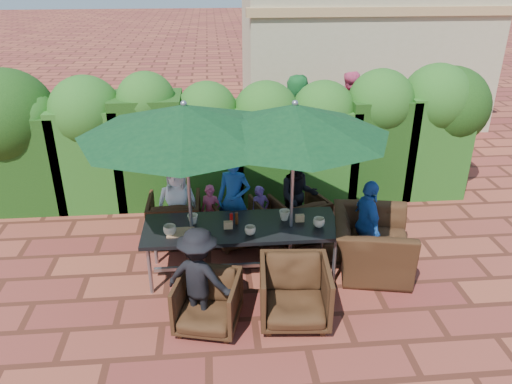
{
  "coord_description": "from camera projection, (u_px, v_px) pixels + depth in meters",
  "views": [
    {
      "loc": [
        -0.41,
        -5.93,
        4.0
      ],
      "look_at": [
        0.16,
        0.4,
        1.0
      ],
      "focal_mm": 35.0,
      "sensor_mm": 36.0,
      "label": 1
    }
  ],
  "objects": [
    {
      "name": "ground",
      "position": [
        248.0,
        268.0,
        7.09
      ],
      "size": [
        80.0,
        80.0,
        0.0
      ],
      "primitive_type": "plane",
      "color": "brown",
      "rests_on": "ground"
    },
    {
      "name": "dining_table",
      "position": [
        242.0,
        230.0,
        6.68
      ],
      "size": [
        2.62,
        0.9,
        0.75
      ],
      "color": "black",
      "rests_on": "ground"
    },
    {
      "name": "umbrella_left",
      "position": [
        185.0,
        120.0,
        6.01
      ],
      "size": [
        2.65,
        2.65,
        2.46
      ],
      "color": "gray",
      "rests_on": "ground"
    },
    {
      "name": "umbrella_right",
      "position": [
        294.0,
        120.0,
        6.03
      ],
      "size": [
        2.4,
        2.4,
        2.46
      ],
      "color": "gray",
      "rests_on": "ground"
    },
    {
      "name": "chair_far_left",
      "position": [
        175.0,
        217.0,
        7.62
      ],
      "size": [
        0.78,
        0.73,
        0.8
      ],
      "primitive_type": "imported",
      "rotation": [
        0.0,
        0.0,
        3.14
      ],
      "color": "black",
      "rests_on": "ground"
    },
    {
      "name": "chair_far_mid",
      "position": [
        238.0,
        221.0,
        7.59
      ],
      "size": [
        0.83,
        0.8,
        0.7
      ],
      "primitive_type": "imported",
      "rotation": [
        0.0,
        0.0,
        3.42
      ],
      "color": "black",
      "rests_on": "ground"
    },
    {
      "name": "chair_far_right",
      "position": [
        299.0,
        215.0,
        7.72
      ],
      "size": [
        0.94,
        0.92,
        0.76
      ],
      "primitive_type": "imported",
      "rotation": [
        0.0,
        0.0,
        3.52
      ],
      "color": "black",
      "rests_on": "ground"
    },
    {
      "name": "chair_near_left",
      "position": [
        208.0,
        300.0,
        5.82
      ],
      "size": [
        0.85,
        0.82,
        0.73
      ],
      "primitive_type": "imported",
      "rotation": [
        0.0,
        0.0,
        -0.24
      ],
      "color": "black",
      "rests_on": "ground"
    },
    {
      "name": "chair_near_right",
      "position": [
        295.0,
        290.0,
        5.91
      ],
      "size": [
        0.87,
        0.83,
        0.84
      ],
      "primitive_type": "imported",
      "rotation": [
        0.0,
        0.0,
        -0.08
      ],
      "color": "black",
      "rests_on": "ground"
    },
    {
      "name": "chair_end_right",
      "position": [
        372.0,
        235.0,
        6.87
      ],
      "size": [
        1.01,
        1.34,
        1.05
      ],
      "primitive_type": "imported",
      "rotation": [
        0.0,
        0.0,
        1.37
      ],
      "color": "black",
      "rests_on": "ground"
    },
    {
      "name": "adult_far_left",
      "position": [
        178.0,
        204.0,
        7.48
      ],
      "size": [
        0.65,
        0.42,
        1.28
      ],
      "primitive_type": "imported",
      "rotation": [
        0.0,
        0.0,
        -0.07
      ],
      "color": "white",
      "rests_on": "ground"
    },
    {
      "name": "adult_far_mid",
      "position": [
        234.0,
        200.0,
        7.49
      ],
      "size": [
        0.6,
        0.54,
        1.4
      ],
      "primitive_type": "imported",
      "rotation": [
        0.0,
        0.0,
        -0.3
      ],
      "color": "blue",
      "rests_on": "ground"
    },
    {
      "name": "adult_far_right",
      "position": [
        298.0,
        196.0,
        7.71
      ],
      "size": [
        0.63,
        0.39,
        1.3
      ],
      "primitive_type": "imported",
      "rotation": [
        0.0,
        0.0,
        0.01
      ],
      "color": "black",
      "rests_on": "ground"
    },
    {
      "name": "adult_near_left",
      "position": [
        199.0,
        278.0,
        5.77
      ],
      "size": [
        0.89,
        0.68,
        1.27
      ],
      "primitive_type": "imported",
      "rotation": [
        0.0,
        0.0,
        2.71
      ],
      "color": "black",
      "rests_on": "ground"
    },
    {
      "name": "adult_end_right",
      "position": [
        367.0,
        224.0,
        6.9
      ],
      "size": [
        0.45,
        0.79,
        1.29
      ],
      "primitive_type": "imported",
      "rotation": [
        0.0,
        0.0,
        1.66
      ],
      "color": "blue",
      "rests_on": "ground"
    },
    {
      "name": "child_left",
      "position": [
        211.0,
        213.0,
        7.65
      ],
      "size": [
        0.38,
        0.33,
        0.89
      ],
      "primitive_type": "imported",
      "rotation": [
        0.0,
        0.0,
        -0.25
      ],
      "color": "#E65182",
      "rests_on": "ground"
    },
    {
      "name": "child_right",
      "position": [
        260.0,
        211.0,
        7.75
      ],
      "size": [
        0.36,
        0.32,
        0.83
      ],
      "primitive_type": "imported",
      "rotation": [
        0.0,
        0.0,
        0.31
      ],
      "color": "#74499E",
      "rests_on": "ground"
    },
    {
      "name": "pedestrian_a",
      "position": [
        297.0,
        116.0,
        10.7
      ],
      "size": [
        1.65,
        1.58,
        1.81
      ],
      "primitive_type": "imported",
      "rotation": [
        0.0,
        0.0,
        2.4
      ],
      "color": "#268D3E",
      "rests_on": "ground"
    },
    {
      "name": "pedestrian_b",
      "position": [
        348.0,
        112.0,
        10.99
      ],
      "size": [
        1.0,
        0.92,
        1.79
      ],
      "primitive_type": "imported",
      "rotation": [
        0.0,
        0.0,
        3.75
      ],
      "color": "#E65182",
      "rests_on": "ground"
    },
    {
      "name": "pedestrian_c",
      "position": [
        382.0,
        115.0,
        10.78
      ],
      "size": [
        1.22,
        0.72,
        1.79
      ],
      "primitive_type": "imported",
      "rotation": [
        0.0,
        0.0,
        2.97
      ],
      "color": "#9998A0",
      "rests_on": "ground"
    },
    {
      "name": "cup_a",
      "position": [
        170.0,
        230.0,
        6.41
      ],
      "size": [
        0.17,
        0.17,
        0.13
      ],
      "primitive_type": "imported",
      "color": "beige",
      "rests_on": "dining_table"
    },
    {
      "name": "cup_b",
      "position": [
        193.0,
        219.0,
        6.68
      ],
      "size": [
        0.14,
        0.14,
        0.13
      ],
      "primitive_type": "imported",
      "color": "beige",
      "rests_on": "dining_table"
    },
    {
      "name": "cup_c",
      "position": [
        250.0,
        230.0,
        6.42
      ],
      "size": [
        0.14,
        0.14,
        0.11
      ],
      "primitive_type": "imported",
      "color": "beige",
      "rests_on": "dining_table"
    },
    {
      "name": "cup_d",
      "position": [
        285.0,
        215.0,
        6.78
      ],
      "size": [
        0.15,
        0.15,
        0.14
      ],
      "primitive_type": "imported",
      "color": "beige",
      "rests_on": "dining_table"
    },
    {
      "name": "cup_e",
      "position": [
        319.0,
        223.0,
        6.6
      ],
      "size": [
        0.16,
        0.16,
        0.12
      ],
      "primitive_type": "imported",
      "color": "beige",
      "rests_on": "dining_table"
    },
    {
      "name": "ketchup_bottle",
      "position": [
        231.0,
        219.0,
        6.64
      ],
      "size": [
        0.04,
        0.04,
        0.17
      ],
      "primitive_type": "cylinder",
      "color": "#B20C0A",
      "rests_on": "dining_table"
    },
    {
      "name": "sauce_bottle",
      "position": [
        237.0,
        218.0,
        6.67
      ],
      "size": [
        0.04,
        0.04,
        0.17
      ],
      "primitive_type": "cylinder",
      "color": "#4C230C",
      "rests_on": "dining_table"
    },
    {
      "name": "serving_tray",
      "position": [
        181.0,
        232.0,
        6.47
      ],
      "size": [
        0.35,
        0.25,
        0.02
      ],
      "primitive_type": "cube",
      "color": "#AF7E54",
      "rests_on": "dining_table"
    },
    {
      "name": "number_block_left",
      "position": [
        228.0,
        225.0,
        6.57
      ],
      "size": [
        0.12,
        0.06,
        0.1
      ],
      "primitive_type": "cube",
      "color": "tan",
      "rests_on": "dining_table"
    },
    {
      "name": "number_block_right",
      "position": [
        300.0,
        218.0,
        6.74
      ],
      "size": [
        0.12,
        0.06,
        0.1
      ],
      "primitive_type": "cube",
      "color": "tan",
      "rests_on": "dining_table"
    },
    {
      "name": "hedge_wall",
      "position": [
        233.0,
        130.0,
        8.62
      ],
      "size": [
        9.1,
        1.6,
        2.4
      ],
      "color": "black",
      "rests_on": "ground"
    },
    {
      "name": "building",
      "position": [
        361.0,
        58.0,
        12.98
      ],
      "size": [
        6.2,
        3.08,
        3.2
      ],
      "color": "tan",
      "rests_on": "ground"
    }
  ]
}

